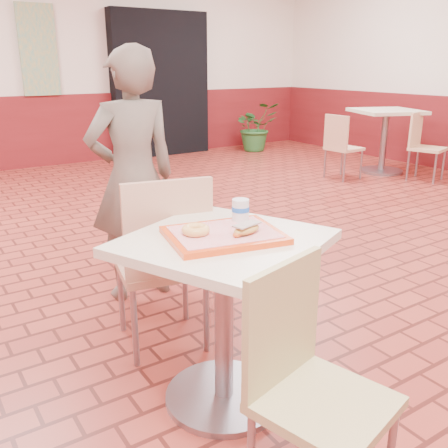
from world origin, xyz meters
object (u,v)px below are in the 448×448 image
serving_tray (224,235)px  paper_cup (241,210)px  main_table (224,294)px  second_table (385,130)px  long_john_donut (246,229)px  customer (133,178)px  chair_main_front (307,377)px  chair_second_front (423,143)px  potted_plant (256,127)px  ring_donut (196,230)px  chair_second_left (341,144)px  chair_main_back (164,256)px

serving_tray → paper_cup: bearing=31.5°
paper_cup → main_table: bearing=-148.5°
second_table → main_table: bearing=-147.3°
long_john_donut → customer: bearing=86.8°
chair_main_front → paper_cup: paper_cup is taller
main_table → chair_second_front: 5.11m
chair_main_front → potted_plant: bearing=39.9°
serving_tray → ring_donut: size_ratio=3.98×
customer → long_john_donut: size_ratio=10.56×
paper_cup → long_john_donut: bearing=-117.9°
main_table → paper_cup: paper_cup is taller
long_john_donut → serving_tray: bearing=129.2°
chair_second_left → serving_tray: bearing=125.5°
customer → chair_main_front: bearing=87.8°
main_table → customer: 1.24m
chair_main_front → second_table: bearing=22.6°
chair_main_back → second_table: chair_main_back is taller
main_table → potted_plant: size_ratio=0.95×
customer → chair_second_left: 3.95m
customer → paper_cup: 1.12m
customer → long_john_donut: (-0.07, -1.28, 0.04)m
ring_donut → second_table: size_ratio=0.13×
chair_main_back → potted_plant: bearing=-119.0°
serving_tray → chair_second_left: size_ratio=0.55×
chair_main_back → ring_donut: bearing=91.2°
chair_main_back → chair_main_front: bearing=100.2°
ring_donut → serving_tray: bearing=-18.8°
serving_tray → paper_cup: size_ratio=4.80×
paper_cup → ring_donut: bearing=-168.8°
chair_main_front → chair_second_front: 5.44m
ring_donut → chair_second_left: size_ratio=0.14×
chair_main_back → serving_tray: bearing=103.9°
serving_tray → potted_plant: bearing=52.1°
chair_second_front → potted_plant: chair_second_front is taller
main_table → ring_donut: (-0.11, 0.04, 0.30)m
second_table → chair_second_left: size_ratio=1.03×
second_table → paper_cup: bearing=-147.3°
customer → paper_cup: (0.01, -1.12, 0.07)m
main_table → chair_main_back: 0.52m
chair_second_left → potted_plant: 2.39m
chair_main_back → chair_second_front: bearing=-146.5°
paper_cup → chair_second_left: (3.54, 2.81, -0.38)m
serving_tray → long_john_donut: long_john_donut is taller
main_table → paper_cup: bearing=31.5°
chair_main_front → long_john_donut: bearing=63.0°
chair_main_front → chair_second_front: (4.60, 2.90, 0.00)m
chair_main_back → ring_donut: size_ratio=8.31×
second_table → potted_plant: 2.40m
long_john_donut → potted_plant: (4.04, 5.32, -0.41)m
main_table → chair_main_front: 0.58m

